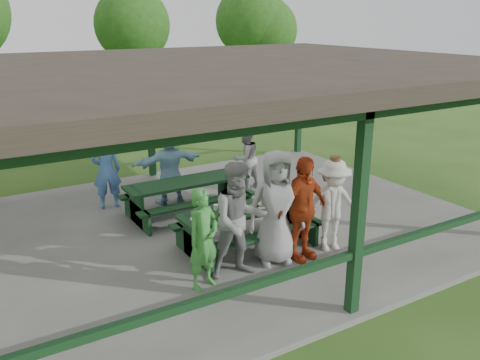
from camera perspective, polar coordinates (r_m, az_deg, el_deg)
ground at (r=10.49m, az=-1.97°, el=-5.30°), size 90.00×90.00×0.00m
concrete_slab at (r=10.47m, az=-1.97°, el=-5.04°), size 10.00×8.00×0.10m
pavilion_structure at (r=9.68m, az=-2.17°, el=12.19°), size 10.60×8.60×3.24m
picnic_table_near at (r=9.24m, az=0.80°, el=-4.75°), size 2.52×1.39×0.75m
picnic_table_far at (r=10.78m, az=-5.90°, el=-1.44°), size 2.62×1.39×0.75m
table_setting at (r=9.04m, az=-0.40°, el=-3.16°), size 2.30×0.45×0.10m
contestant_green at (r=7.78m, az=-4.14°, el=-6.64°), size 0.68×0.55×1.61m
contestant_grey_left at (r=8.05m, az=-0.11°, el=-4.56°), size 1.03×0.86×1.91m
contestant_grey_mid at (r=8.51m, az=4.05°, el=-3.11°), size 1.12×0.91×1.97m
contestant_red at (r=8.68m, az=6.99°, el=-3.24°), size 1.13×0.58×1.84m
contestant_white_fedora at (r=9.14m, az=10.35°, el=-2.80°), size 1.23×0.95×1.74m
spectator_lblue at (r=11.40m, az=-7.95°, el=1.69°), size 1.63×0.53×1.76m
spectator_blue at (r=11.36m, az=-14.78°, el=1.04°), size 0.68×0.51×1.69m
spectator_grey at (r=12.21m, az=0.62°, el=2.44°), size 0.84×0.70×1.54m
pickup_truck at (r=18.82m, az=-14.70°, el=6.77°), size 5.01×2.67×1.34m
farm_trailer at (r=17.30m, az=-22.89°, el=4.88°), size 3.70×2.28×1.29m
tree_mid at (r=25.32m, az=-11.99°, el=16.66°), size 3.52×3.52×5.50m
tree_right at (r=26.78m, az=2.87°, el=16.40°), size 3.23×3.23×5.05m
tree_far_right at (r=26.78m, az=1.32°, el=17.36°), size 3.64×3.64×5.69m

